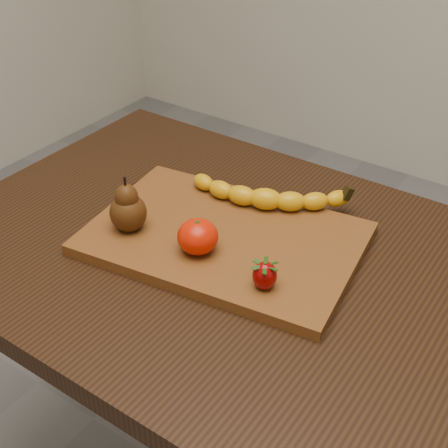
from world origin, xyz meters
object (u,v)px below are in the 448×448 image
Objects in this scene: cutting_board at (224,239)px; pear at (127,204)px; table at (227,294)px; mandarin at (198,237)px.

cutting_board is 0.17m from pear.
cutting_board is at bearing 28.68° from pear.
pear is (-0.16, -0.07, 0.17)m from table.
pear is at bearing -157.46° from table.
pear is at bearing -173.78° from mandarin.
table is 0.16m from mandarin.
mandarin is at bearing 6.22° from pear.
pear reaches higher than mandarin.
pear reaches higher than table.
pear is at bearing -159.38° from cutting_board.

